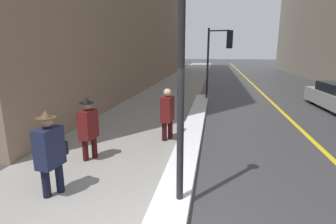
% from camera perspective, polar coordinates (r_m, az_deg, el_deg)
% --- Properties ---
extents(sidewalk_slab, '(4.00, 80.00, 0.01)m').
position_cam_1_polar(sidewalk_slab, '(18.62, 1.13, 4.80)').
color(sidewalk_slab, gray).
rests_on(sidewalk_slab, ground).
extents(road_centre_stripe, '(0.16, 80.00, 0.00)m').
position_cam_1_polar(road_centre_stripe, '(18.66, 19.69, 4.02)').
color(road_centre_stripe, gold).
rests_on(road_centre_stripe, ground).
extents(snow_bank_curb, '(0.68, 13.34, 0.18)m').
position_cam_1_polar(snow_bank_curb, '(9.28, 5.50, -3.55)').
color(snow_bank_curb, white).
rests_on(snow_bank_curb, ground).
extents(lamp_post, '(0.28, 0.28, 5.28)m').
position_cam_1_polar(lamp_post, '(4.25, 2.96, 18.03)').
color(lamp_post, black).
rests_on(lamp_post, ground).
extents(traffic_light_near, '(1.31, 0.35, 3.91)m').
position_cam_1_polar(traffic_light_near, '(14.42, 11.45, 13.28)').
color(traffic_light_near, black).
rests_on(traffic_light_near, ground).
extents(pedestrian_with_shoulder_bag, '(0.37, 0.75, 1.71)m').
position_cam_1_polar(pedestrian_with_shoulder_bag, '(5.50, -24.29, -7.57)').
color(pedestrian_with_shoulder_bag, black).
rests_on(pedestrian_with_shoulder_bag, ground).
extents(pedestrian_in_fedora, '(0.35, 0.54, 1.64)m').
position_cam_1_polar(pedestrian_in_fedora, '(6.94, -16.96, -3.02)').
color(pedestrian_in_fedora, '#340C0C').
rests_on(pedestrian_in_fedora, ground).
extents(pedestrian_in_glasses, '(0.37, 0.56, 1.64)m').
position_cam_1_polar(pedestrian_in_glasses, '(8.12, -0.15, 0.02)').
color(pedestrian_in_glasses, '#340C0C').
rests_on(pedestrian_in_glasses, ground).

